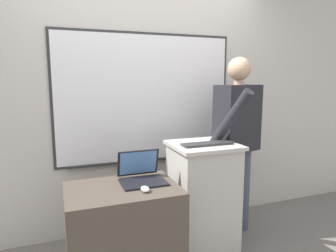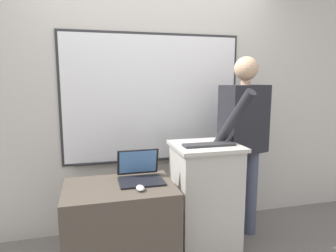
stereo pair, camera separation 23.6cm
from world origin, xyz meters
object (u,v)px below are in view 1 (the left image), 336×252
Objects in this scene: person_presenter at (237,133)px; wireless_keyboard at (207,144)px; computer_mouse_by_laptop at (145,189)px; laptop at (141,173)px; side_desk at (124,236)px; lectern_podium at (202,198)px.

person_presenter is 3.98× the size of wireless_keyboard.
person_presenter reaches higher than computer_mouse_by_laptop.
person_presenter is at bearing 14.39° from laptop.
laptop reaches higher than side_desk.
wireless_keyboard is at bearing 23.38° from computer_mouse_by_laptop.
lectern_podium is 9.84× the size of computer_mouse_by_laptop.
wireless_keyboard is (0.59, 0.04, 0.18)m from laptop.
person_presenter is 1.08m from laptop.
lectern_podium is 0.70m from person_presenter.
person_presenter reaches higher than wireless_keyboard.
person_presenter is 0.50m from wireless_keyboard.
laptop reaches higher than computer_mouse_by_laptop.
computer_mouse_by_laptop is (-1.06, -0.49, -0.24)m from person_presenter.
computer_mouse_by_laptop is at bearing -44.39° from side_desk.
laptop is at bearing 30.25° from side_desk.
wireless_keyboard is (-0.44, -0.22, -0.02)m from person_presenter.
wireless_keyboard is at bearing 3.91° from laptop.
lectern_podium reaches higher than side_desk.
side_desk is 0.48m from laptop.
side_desk is 0.44m from computer_mouse_by_laptop.
laptop is at bearing 81.57° from computer_mouse_by_laptop.
wireless_keyboard is (0.00, -0.07, 0.50)m from lectern_podium.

